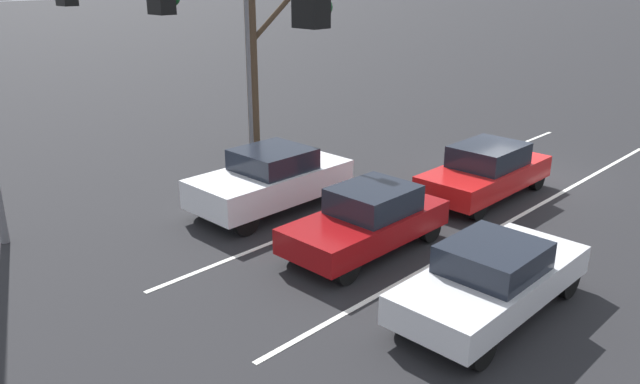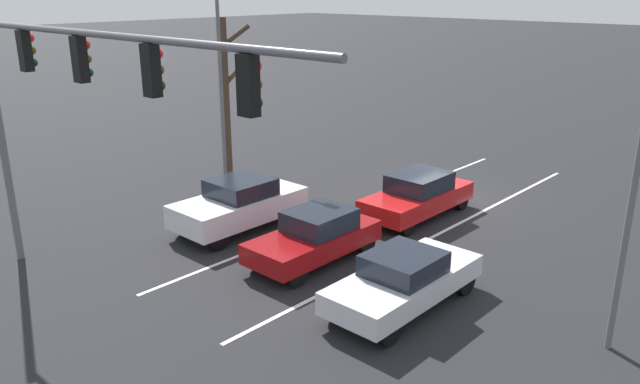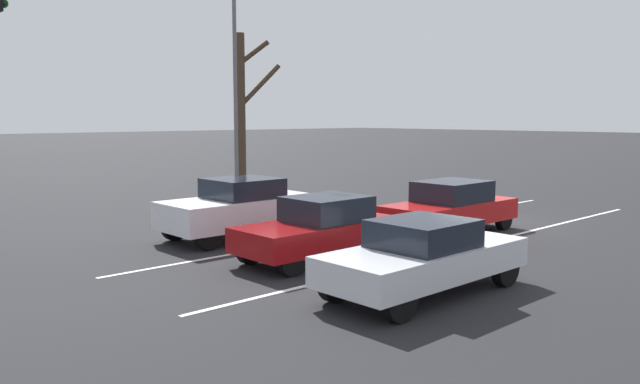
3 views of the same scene
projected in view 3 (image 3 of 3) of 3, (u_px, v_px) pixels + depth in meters
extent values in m
plane|color=black|center=(486.00, 223.00, 19.60)|extent=(240.00, 240.00, 0.00)
cube|color=silver|center=(480.00, 243.00, 16.41)|extent=(0.12, 17.84, 0.01)
cube|color=silver|center=(384.00, 227.00, 18.86)|extent=(0.12, 17.84, 0.01)
cube|color=silver|center=(240.00, 211.00, 17.18)|extent=(1.95, 4.34, 0.74)
cube|color=black|center=(243.00, 188.00, 17.17)|extent=(1.71, 1.80, 0.54)
cube|color=red|center=(314.00, 200.00, 18.10)|extent=(0.24, 0.06, 0.12)
cube|color=red|center=(284.00, 196.00, 19.09)|extent=(0.24, 0.06, 0.12)
cylinder|color=black|center=(209.00, 236.00, 15.56)|extent=(0.22, 0.72, 0.72)
cylinder|color=black|center=(175.00, 227.00, 16.79)|extent=(0.22, 0.72, 0.72)
cylinder|color=black|center=(303.00, 222.00, 17.66)|extent=(0.22, 0.72, 0.72)
cylinder|color=black|center=(266.00, 215.00, 18.89)|extent=(0.22, 0.72, 0.72)
cube|color=maroon|center=(319.00, 234.00, 14.50)|extent=(1.72, 4.06, 0.57)
cube|color=black|center=(327.00, 209.00, 14.60)|extent=(1.51, 1.79, 0.58)
cube|color=red|center=(395.00, 221.00, 15.38)|extent=(0.24, 0.06, 0.12)
cube|color=red|center=(359.00, 216.00, 16.26)|extent=(0.24, 0.06, 0.12)
cylinder|color=black|center=(291.00, 261.00, 13.02)|extent=(0.22, 0.65, 0.65)
cylinder|color=black|center=(250.00, 250.00, 14.09)|extent=(0.22, 0.65, 0.65)
cylinder|color=black|center=(384.00, 242.00, 14.98)|extent=(0.22, 0.65, 0.65)
cylinder|color=black|center=(341.00, 234.00, 16.04)|extent=(0.22, 0.65, 0.65)
cube|color=silver|center=(425.00, 261.00, 11.69)|extent=(1.75, 4.42, 0.55)
cube|color=black|center=(423.00, 233.00, 11.59)|extent=(1.54, 1.72, 0.52)
cube|color=red|center=(515.00, 243.00, 12.69)|extent=(0.24, 0.06, 0.12)
cube|color=red|center=(464.00, 234.00, 13.59)|extent=(0.24, 0.06, 0.12)
cylinder|color=black|center=(399.00, 301.00, 10.10)|extent=(0.22, 0.71, 0.71)
cylinder|color=black|center=(335.00, 283.00, 11.19)|extent=(0.22, 0.71, 0.71)
cylinder|color=black|center=(505.00, 268.00, 12.26)|extent=(0.22, 0.71, 0.71)
cylinder|color=black|center=(443.00, 256.00, 13.35)|extent=(0.22, 0.71, 0.71)
cube|color=red|center=(450.00, 212.00, 17.83)|extent=(1.78, 4.39, 0.60)
cube|color=black|center=(452.00, 191.00, 17.82)|extent=(1.56, 2.00, 0.59)
cube|color=red|center=(509.00, 202.00, 18.81)|extent=(0.24, 0.06, 0.12)
cube|color=red|center=(474.00, 198.00, 19.72)|extent=(0.24, 0.06, 0.12)
cylinder|color=black|center=(436.00, 233.00, 16.21)|extent=(0.22, 0.62, 0.62)
cylinder|color=black|center=(392.00, 226.00, 17.32)|extent=(0.22, 0.62, 0.62)
cylinder|color=black|center=(504.00, 219.00, 18.41)|extent=(0.22, 0.62, 0.62)
cylinder|color=black|center=(460.00, 213.00, 19.52)|extent=(0.22, 0.62, 0.62)
sphere|color=#0A3814|center=(3.00, 3.00, 13.19)|extent=(0.20, 0.20, 0.20)
cylinder|color=slate|center=(235.00, 83.00, 21.95)|extent=(0.14, 0.14, 8.97)
cylinder|color=#423323|center=(240.00, 121.00, 22.84)|extent=(0.39, 0.39, 6.32)
cylinder|color=#423323|center=(254.00, 53.00, 22.50)|extent=(0.97, 0.92, 0.91)
cylinder|color=#423323|center=(240.00, 74.00, 23.61)|extent=(1.79, 1.37, 1.36)
cylinder|color=#423323|center=(260.00, 86.00, 22.90)|extent=(0.85, 1.51, 1.62)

